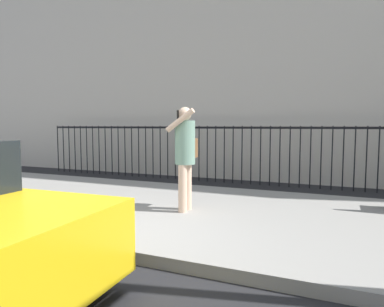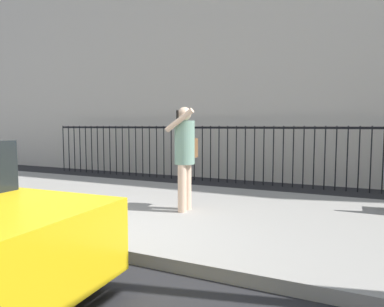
{
  "view_description": "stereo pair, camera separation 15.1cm",
  "coord_description": "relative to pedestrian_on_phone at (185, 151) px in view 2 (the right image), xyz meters",
  "views": [
    {
      "loc": [
        3.08,
        -3.25,
        1.6
      ],
      "look_at": [
        0.69,
        2.29,
        1.11
      ],
      "focal_mm": 31.98,
      "sensor_mm": 36.0,
      "label": 1
    },
    {
      "loc": [
        3.21,
        -3.19,
        1.6
      ],
      "look_at": [
        0.69,
        2.29,
        1.11
      ],
      "focal_mm": 31.98,
      "sensor_mm": 36.0,
      "label": 2
    }
  ],
  "objects": [
    {
      "name": "ground_plane",
      "position": [
        -0.69,
        -2.01,
        -1.18
      ],
      "size": [
        60.0,
        60.0,
        0.0
      ],
      "primitive_type": "plane",
      "color": "black"
    },
    {
      "name": "pedestrian_on_phone",
      "position": [
        0.0,
        0.0,
        0.0
      ],
      "size": [
        0.51,
        0.65,
        1.77
      ],
      "color": "beige",
      "rests_on": "sidewalk"
    },
    {
      "name": "iron_fence",
      "position": [
        -0.69,
        3.89,
        -0.16
      ],
      "size": [
        12.03,
        0.04,
        1.6
      ],
      "color": "black",
      "rests_on": "ground"
    },
    {
      "name": "sidewalk",
      "position": [
        -0.69,
        0.19,
        -1.1
      ],
      "size": [
        28.0,
        4.4,
        0.15
      ],
      "primitive_type": "cube",
      "color": "gray",
      "rests_on": "ground"
    }
  ]
}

